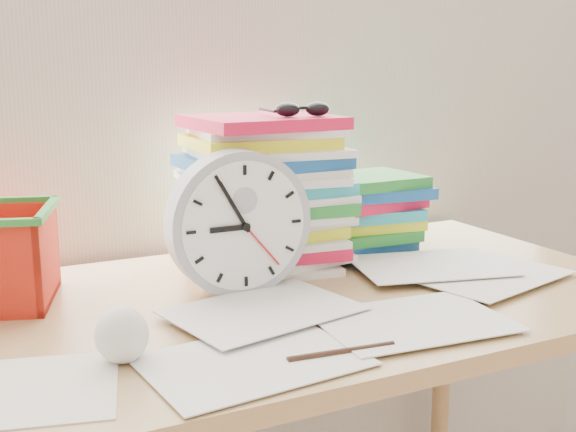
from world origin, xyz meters
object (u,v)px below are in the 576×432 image
desk (254,342)px  clock (239,223)px  book_stack (363,211)px  paper_stack (265,193)px

desk → clock: clock is taller
clock → book_stack: clock is taller
paper_stack → book_stack: (0.25, 0.05, -0.07)m
desk → book_stack: size_ratio=5.28×
book_stack → paper_stack: bearing=-169.7°
desk → paper_stack: bearing=59.7°
desk → clock: size_ratio=5.66×
paper_stack → book_stack: bearing=10.3°
clock → desk: bearing=-79.6°
desk → book_stack: book_stack is taller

